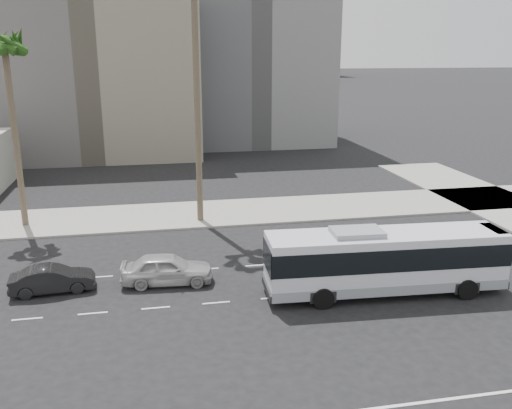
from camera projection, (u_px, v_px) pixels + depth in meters
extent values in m
plane|color=black|center=(274.00, 298.00, 28.11)|extent=(700.00, 700.00, 0.00)
cube|color=gray|center=(230.00, 212.00, 42.73)|extent=(120.00, 7.00, 0.15)
cube|color=#64605B|center=(95.00, 78.00, 65.95)|extent=(24.00, 18.00, 18.00)
cube|color=#59595B|center=(247.00, 45.00, 75.17)|extent=(20.00, 20.00, 26.00)
cube|color=silver|center=(152.00, 29.00, 257.89)|extent=(42.00, 42.00, 44.00)
cube|color=#595C63|center=(295.00, 14.00, 278.46)|extent=(22.00, 22.00, 60.00)
cube|color=silver|center=(385.00, 258.00, 28.24)|extent=(12.43, 3.35, 2.76)
cube|color=black|center=(386.00, 252.00, 28.14)|extent=(12.49, 3.41, 1.17)
cube|color=gray|center=(384.00, 280.00, 28.57)|extent=(12.45, 3.39, 0.53)
cube|color=gray|center=(358.00, 233.00, 27.54)|extent=(2.63, 1.83, 0.32)
cube|color=#262628|center=(490.00, 229.00, 28.99)|extent=(0.74, 1.94, 0.32)
cylinder|color=black|center=(466.00, 288.00, 28.06)|extent=(1.06, 0.32, 1.06)
cylinder|color=black|center=(439.00, 268.00, 30.62)|extent=(1.06, 0.32, 1.06)
cylinder|color=black|center=(326.00, 300.00, 26.67)|extent=(1.06, 0.32, 1.06)
cylinder|color=black|center=(310.00, 278.00, 29.23)|extent=(1.06, 0.32, 1.06)
imported|color=#B2B2B2|center=(167.00, 269.00, 29.69)|extent=(2.40, 5.10, 1.69)
imported|color=black|center=(53.00, 279.00, 28.67)|extent=(1.88, 4.41, 1.41)
cylinder|color=brown|center=(197.00, 101.00, 38.21)|extent=(0.49, 0.49, 17.73)
cylinder|color=brown|center=(16.00, 141.00, 37.82)|extent=(0.39, 0.39, 12.48)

